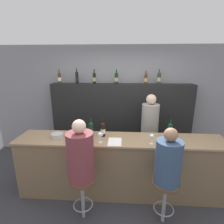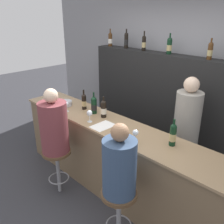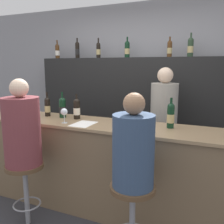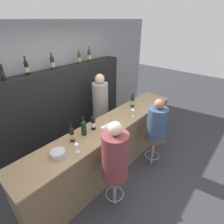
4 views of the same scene
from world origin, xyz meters
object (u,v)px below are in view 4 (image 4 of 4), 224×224
at_px(wine_bottle_counter_1, 84,128).
at_px(bar_stool_right, 154,143).
at_px(wine_glass_0, 77,146).
at_px(guest_seated_left, 115,154).
at_px(metal_bowl, 58,153).
at_px(wine_bottle_counter_0, 72,134).
at_px(wine_bottle_backbar_4, 79,58).
at_px(wine_bottle_backbar_5, 89,55).
at_px(wine_bottle_backbar_3, 52,63).
at_px(wine_bottle_counter_3, 133,101).
at_px(wine_bottle_backbar_1, 1,72).
at_px(wine_bottle_backbar_2, 27,68).
at_px(wine_bottle_counter_2, 93,123).
at_px(guest_seated_right, 157,122).
at_px(wine_glass_1, 103,129).
at_px(bartender, 101,111).
at_px(wine_glass_2, 133,111).
at_px(bar_stool_left, 115,180).

xyz_separation_m(wine_bottle_counter_1, bar_stool_right, (1.12, -0.65, -0.62)).
bearing_deg(wine_glass_0, guest_seated_left, -54.34).
height_order(metal_bowl, guest_seated_left, guest_seated_left).
height_order(wine_bottle_counter_0, wine_bottle_backbar_4, wine_bottle_backbar_4).
height_order(wine_bottle_backbar_4, wine_glass_0, wine_bottle_backbar_4).
bearing_deg(wine_bottle_backbar_4, metal_bowl, -139.25).
bearing_deg(wine_bottle_backbar_5, wine_bottle_backbar_3, -180.00).
xyz_separation_m(wine_glass_0, guest_seated_left, (0.30, -0.42, -0.10)).
relative_size(wine_bottle_backbar_5, wine_glass_0, 2.26).
relative_size(wine_bottle_counter_3, wine_bottle_backbar_3, 0.99).
relative_size(wine_bottle_backbar_3, guest_seated_left, 0.36).
bearing_deg(wine_bottle_counter_0, wine_bottle_backbar_3, 64.33).
xyz_separation_m(guest_seated_left, bar_stool_right, (1.15, 0.00, -0.50)).
distance_m(wine_bottle_counter_1, metal_bowl, 0.56).
bearing_deg(wine_bottle_counter_0, wine_bottle_backbar_4, 44.82).
distance_m(wine_bottle_backbar_1, guest_seated_left, 2.13).
relative_size(wine_bottle_counter_0, wine_bottle_backbar_4, 1.04).
distance_m(wine_bottle_backbar_2, metal_bowl, 1.63).
height_order(wine_bottle_counter_2, wine_bottle_counter_3, wine_bottle_counter_3).
bearing_deg(guest_seated_right, bar_stool_right, 153.43).
relative_size(wine_glass_1, guest_seated_right, 0.21).
xyz_separation_m(wine_bottle_backbar_2, wine_glass_1, (0.31, -1.47, -0.75)).
height_order(wine_bottle_counter_0, bartender, bartender).
bearing_deg(wine_glass_1, bartender, 46.56).
bearing_deg(bar_stool_right, wine_glass_2, 110.35).
bearing_deg(bar_stool_left, wine_bottle_backbar_3, 78.08).
bearing_deg(wine_glass_0, metal_bowl, 149.17).
xyz_separation_m(wine_glass_1, metal_bowl, (-0.73, 0.13, -0.08)).
bearing_deg(bartender, wine_bottle_backbar_4, 96.55).
bearing_deg(wine_bottle_backbar_3, wine_bottle_counter_2, -97.85).
bearing_deg(wine_bottle_backbar_3, bar_stool_left, -101.92).
xyz_separation_m(wine_bottle_counter_2, guest_seated_right, (0.92, -0.65, -0.15)).
relative_size(wine_bottle_counter_1, wine_glass_0, 2.16).
distance_m(wine_bottle_counter_2, bar_stool_right, 1.29).
xyz_separation_m(wine_bottle_backbar_4, bar_stool_left, (-1.05, -1.89, -1.35)).
xyz_separation_m(wine_glass_0, metal_bowl, (-0.21, 0.13, -0.07)).
xyz_separation_m(wine_bottle_backbar_1, guest_seated_right, (1.64, -1.89, -0.91)).
distance_m(wine_bottle_backbar_1, metal_bowl, 1.58).
relative_size(wine_bottle_counter_2, wine_bottle_backbar_4, 1.04).
relative_size(wine_bottle_backbar_5, guest_seated_left, 0.38).
bearing_deg(guest_seated_left, wine_bottle_backbar_5, 54.74).
bearing_deg(wine_glass_1, wine_bottle_backbar_2, 101.87).
distance_m(wine_bottle_backbar_1, wine_bottle_backbar_3, 0.89).
bearing_deg(wine_bottle_backbar_3, guest_seated_left, -101.92).
bearing_deg(wine_bottle_backbar_3, wine_bottle_counter_1, -106.67).
xyz_separation_m(wine_bottle_counter_1, wine_bottle_backbar_5, (1.30, 1.23, 0.75)).
distance_m(wine_bottle_counter_0, wine_bottle_counter_2, 0.42).
bearing_deg(metal_bowl, bar_stool_right, -18.11).
relative_size(wine_bottle_backbar_1, bartender, 0.20).
bearing_deg(wine_glass_0, wine_bottle_backbar_5, 42.02).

